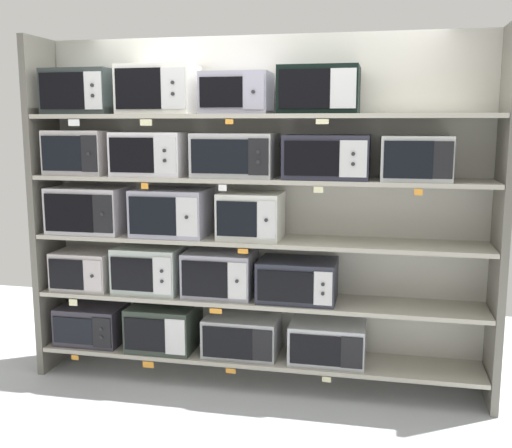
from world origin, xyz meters
The scene contains 43 objects.
back_panel centered at (0.00, 0.23, 1.24)m, with size 3.35×0.04×2.47m, color beige.
upright_left centered at (-1.61, 0.00, 1.24)m, with size 0.05×0.42×2.47m, color #68645B.
upright_right centered at (1.61, 0.00, 1.24)m, with size 0.05×0.42×2.47m, color #68645B.
shelf_0 centered at (0.00, 0.00, 0.20)m, with size 3.15×0.42×0.03m, color #ADA899.
microwave_0 centered at (-1.27, 0.00, 0.36)m, with size 0.49×0.37×0.28m.
microwave_1 centered at (-0.70, 0.00, 0.38)m, with size 0.48×0.41×0.32m.
microwave_2 centered at (-0.10, 0.00, 0.35)m, with size 0.53×0.36×0.28m.
microwave_3 centered at (0.51, 0.00, 0.35)m, with size 0.52×0.36×0.27m.
price_tag_0 centered at (-1.32, -0.21, 0.16)m, with size 0.06×0.00×0.03m, color orange.
price_tag_1 centered at (-0.74, -0.21, 0.16)m, with size 0.08×0.00×0.05m, color orange.
price_tag_2 centered at (-0.13, -0.21, 0.16)m, with size 0.07×0.00×0.03m, color orange.
price_tag_3 centered at (0.53, -0.21, 0.16)m, with size 0.06×0.00×0.04m, color beige.
shelf_1 centered at (0.00, 0.00, 0.63)m, with size 3.15×0.42×0.03m, color #ADA899.
microwave_4 centered at (-1.30, 0.00, 0.78)m, with size 0.44×0.38×0.28m.
microwave_5 centered at (-0.80, 0.00, 0.81)m, with size 0.48×0.37×0.33m.
microwave_6 centered at (-0.26, 0.00, 0.80)m, with size 0.49×0.36×0.32m.
microwave_7 centered at (0.30, 0.00, 0.78)m, with size 0.54×0.39×0.28m.
price_tag_4 centered at (-1.31, -0.21, 0.58)m, with size 0.06×0.00×0.05m, color beige.
price_tag_5 centered at (-0.24, -0.21, 0.59)m, with size 0.09×0.00×0.04m, color orange.
shelf_2 centered at (0.00, 0.00, 1.05)m, with size 3.15×0.42×0.03m, color #ADA899.
microwave_8 centered at (-1.24, 0.00, 1.24)m, with size 0.55×0.42×0.33m.
microwave_9 centered at (-0.61, 0.00, 1.24)m, with size 0.52×0.43×0.33m.
microwave_10 centered at (-0.04, 0.00, 1.23)m, with size 0.43×0.36×0.32m.
price_tag_6 centered at (-0.04, -0.21, 1.02)m, with size 0.07×0.00×0.03m, color orange.
shelf_3 centered at (0.00, 0.00, 1.48)m, with size 3.15×0.42×0.03m, color #ADA899.
microwave_11 centered at (-1.30, 0.00, 1.66)m, with size 0.44×0.40×0.32m.
microwave_12 centered at (-0.75, 0.00, 1.65)m, with size 0.51×0.42×0.30m.
microwave_13 centered at (-0.14, 0.00, 1.65)m, with size 0.56×0.40×0.30m.
microwave_14 centered at (0.49, 0.00, 1.64)m, with size 0.56×0.42×0.29m.
microwave_15 centered at (1.06, 0.00, 1.64)m, with size 0.44×0.41×0.29m.
price_tag_7 centered at (-0.73, -0.21, 1.44)m, with size 0.05×0.00×0.04m, color orange.
price_tag_8 centered at (-0.18, -0.21, 1.44)m, with size 0.06×0.00×0.04m, color white.
price_tag_9 centered at (0.45, -0.21, 1.44)m, with size 0.06×0.00×0.04m, color beige.
price_tag_10 centered at (1.08, -0.21, 1.44)m, with size 0.05×0.00×0.04m, color orange.
shelf_4 centered at (0.00, 0.00, 1.91)m, with size 3.15×0.42×0.03m, color #ADA899.
microwave_16 centered at (-1.27, 0.00, 2.08)m, with size 0.49×0.37×0.32m.
microwave_17 centered at (-0.69, 0.00, 2.09)m, with size 0.53×0.36×0.33m.
microwave_18 centered at (-0.13, 0.00, 2.06)m, with size 0.46×0.34×0.28m.
microwave_19 centered at (0.43, 0.00, 2.08)m, with size 0.52×0.37×0.31m.
price_tag_11 centered at (-1.23, -0.21, 1.87)m, with size 0.08×0.00×0.05m, color white.
price_tag_12 centered at (-0.71, -0.21, 1.87)m, with size 0.08×0.00×0.04m, color beige.
price_tag_13 centered at (-0.13, -0.21, 1.87)m, with size 0.05×0.00×0.03m, color orange.
price_tag_14 centered at (0.47, -0.21, 1.87)m, with size 0.08×0.00×0.03m, color beige.
Camera 1 is at (0.87, -4.09, 1.87)m, focal length 42.72 mm.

